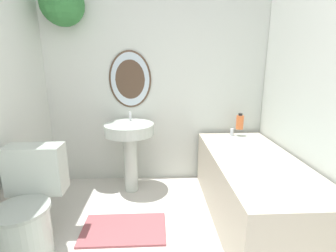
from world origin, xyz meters
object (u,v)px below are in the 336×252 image
Objects in this scene: bathtub at (253,187)px; shampoo_bottle at (240,122)px; pedestal_sink at (130,140)px; toilet at (29,208)px.

bathtub is 0.79m from shampoo_bottle.
pedestal_sink reaches higher than shampoo_bottle.
shampoo_bottle reaches higher than bathtub.
bathtub is 8.86× the size of shampoo_bottle.
shampoo_bottle is (0.08, 0.66, 0.43)m from bathtub.
bathtub is at bearing 9.85° from toilet.
shampoo_bottle is (1.83, 0.96, 0.38)m from toilet.
shampoo_bottle is (1.19, 0.12, 0.15)m from pedestal_sink.
pedestal_sink is at bearing 52.67° from toilet.
bathtub is (1.76, 0.30, -0.04)m from toilet.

